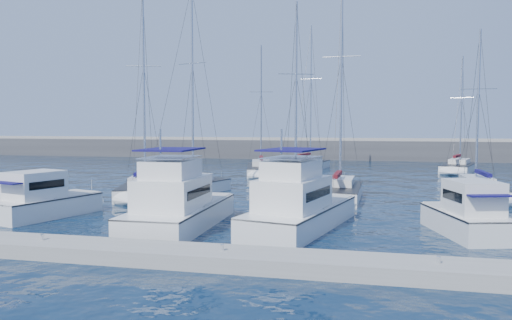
% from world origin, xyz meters
% --- Properties ---
extents(ground, '(220.00, 220.00, 0.00)m').
position_xyz_m(ground, '(0.00, 0.00, 0.00)').
color(ground, black).
rests_on(ground, ground).
extents(breakwater, '(160.00, 6.00, 4.45)m').
position_xyz_m(breakwater, '(0.00, 52.00, 1.05)').
color(breakwater, '#424244').
rests_on(breakwater, ground).
extents(dock, '(40.00, 2.20, 0.60)m').
position_xyz_m(dock, '(0.00, -11.00, 0.30)').
color(dock, gray).
rests_on(dock, ground).
extents(dock_cleat_near_port, '(0.16, 0.16, 0.25)m').
position_xyz_m(dock_cleat_near_port, '(-8.00, -11.00, 0.72)').
color(dock_cleat_near_port, silver).
rests_on(dock_cleat_near_port, dock).
extents(dock_cleat_centre, '(0.16, 0.16, 0.25)m').
position_xyz_m(dock_cleat_centre, '(0.00, -11.00, 0.72)').
color(dock_cleat_centre, silver).
rests_on(dock_cleat_centre, dock).
extents(dock_cleat_near_stbd, '(0.16, 0.16, 0.25)m').
position_xyz_m(dock_cleat_near_stbd, '(8.00, -11.00, 0.72)').
color(dock_cleat_near_stbd, silver).
rests_on(dock_cleat_near_stbd, dock).
extents(motor_yacht_port_outer, '(4.32, 6.83, 3.20)m').
position_xyz_m(motor_yacht_port_outer, '(-13.36, -3.60, 0.94)').
color(motor_yacht_port_outer, silver).
rests_on(motor_yacht_port_outer, ground).
extents(motor_yacht_port_inner, '(3.58, 9.54, 4.69)m').
position_xyz_m(motor_yacht_port_inner, '(-4.36, -4.72, 1.13)').
color(motor_yacht_port_inner, silver).
rests_on(motor_yacht_port_inner, ground).
extents(motor_yacht_stbd_inner, '(5.37, 10.12, 4.69)m').
position_xyz_m(motor_yacht_stbd_inner, '(1.92, -3.61, 1.13)').
color(motor_yacht_stbd_inner, silver).
rests_on(motor_yacht_stbd_inner, ground).
extents(motor_yacht_stbd_outer, '(3.91, 6.18, 3.20)m').
position_xyz_m(motor_yacht_stbd_outer, '(10.33, -3.20, 0.94)').
color(motor_yacht_stbd_outer, silver).
rests_on(motor_yacht_stbd_outer, ground).
extents(sailboat_mid_a, '(5.22, 8.67, 16.16)m').
position_xyz_m(sailboat_mid_a, '(-11.52, 6.04, 0.54)').
color(sailboat_mid_a, silver).
rests_on(sailboat_mid_a, ground).
extents(sailboat_mid_b, '(5.33, 8.66, 16.70)m').
position_xyz_m(sailboat_mid_b, '(-8.59, 7.76, 0.55)').
color(sailboat_mid_b, silver).
rests_on(sailboat_mid_b, ground).
extents(sailboat_mid_c, '(5.42, 8.30, 14.69)m').
position_xyz_m(sailboat_mid_c, '(0.47, 6.07, 0.53)').
color(sailboat_mid_c, silver).
rests_on(sailboat_mid_c, ground).
extents(sailboat_mid_d, '(3.37, 8.44, 17.06)m').
position_xyz_m(sailboat_mid_d, '(3.31, 8.07, 0.55)').
color(sailboat_mid_d, silver).
rests_on(sailboat_mid_d, ground).
extents(sailboat_mid_e, '(3.22, 8.89, 13.20)m').
position_xyz_m(sailboat_mid_e, '(13.63, 11.43, 0.50)').
color(sailboat_mid_e, silver).
rests_on(sailboat_mid_e, ground).
extents(sailboat_back_a, '(4.98, 9.34, 14.75)m').
position_xyz_m(sailboat_back_a, '(-6.35, 24.77, 0.52)').
color(sailboat_back_a, silver).
rests_on(sailboat_back_a, ground).
extents(sailboat_back_b, '(4.73, 10.01, 18.06)m').
position_xyz_m(sailboat_back_b, '(-1.95, 31.82, 0.54)').
color(sailboat_back_b, silver).
rests_on(sailboat_back_b, ground).
extents(sailboat_back_c, '(5.40, 8.71, 13.88)m').
position_xyz_m(sailboat_back_c, '(15.61, 32.65, 0.51)').
color(sailboat_back_c, silver).
rests_on(sailboat_back_c, ground).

